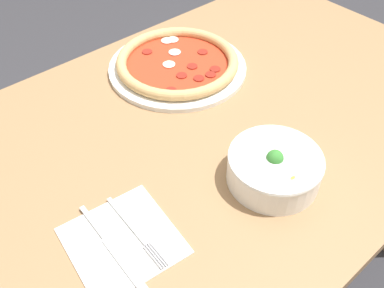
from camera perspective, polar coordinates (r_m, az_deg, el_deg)
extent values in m
plane|color=#333338|center=(1.55, 2.99, -17.17)|extent=(8.00, 8.00, 0.00)
cube|color=#99724C|center=(0.98, 4.54, 3.43)|extent=(1.25, 0.83, 0.03)
cylinder|color=olive|center=(1.71, 9.11, 7.89)|extent=(0.06, 0.06, 0.71)
cylinder|color=white|center=(1.10, -1.94, 10.18)|extent=(0.35, 0.35, 0.01)
torus|color=tan|center=(1.09, -1.96, 11.01)|extent=(0.31, 0.31, 0.03)
cylinder|color=red|center=(1.09, -1.95, 10.57)|extent=(0.27, 0.27, 0.01)
cylinder|color=maroon|center=(1.14, -6.05, 12.11)|extent=(0.03, 0.03, 0.00)
cylinder|color=maroon|center=(1.00, -2.81, 7.14)|extent=(0.03, 0.03, 0.00)
cylinder|color=maroon|center=(1.13, 1.43, 12.17)|extent=(0.03, 0.03, 0.00)
cylinder|color=maroon|center=(1.04, -1.38, 9.12)|extent=(0.03, 0.03, 0.00)
cylinder|color=maroon|center=(1.07, 0.03, 10.32)|extent=(0.03, 0.03, 0.00)
cylinder|color=maroon|center=(1.07, 3.11, 9.95)|extent=(0.03, 0.03, 0.00)
cylinder|color=maroon|center=(1.03, 0.92, 8.75)|extent=(0.03, 0.03, 0.00)
cylinder|color=maroon|center=(1.05, 2.50, 9.23)|extent=(0.03, 0.03, 0.00)
ellipsoid|color=silver|center=(1.08, -3.10, 10.58)|extent=(0.03, 0.03, 0.01)
ellipsoid|color=silver|center=(1.18, -2.60, 13.75)|extent=(0.03, 0.03, 0.01)
ellipsoid|color=silver|center=(1.18, -3.36, 13.62)|extent=(0.03, 0.03, 0.01)
ellipsoid|color=silver|center=(1.13, -2.33, 12.15)|extent=(0.03, 0.03, 0.01)
cylinder|color=white|center=(0.82, 10.88, -3.21)|extent=(0.18, 0.18, 0.06)
torus|color=white|center=(0.80, 11.12, -1.96)|extent=(0.18, 0.18, 0.01)
ellipsoid|color=tan|center=(0.82, 11.26, -0.90)|extent=(0.04, 0.04, 0.02)
ellipsoid|color=tan|center=(0.81, 15.42, -2.34)|extent=(0.04, 0.04, 0.02)
ellipsoid|color=#998466|center=(0.80, 15.12, -3.40)|extent=(0.04, 0.04, 0.02)
ellipsoid|color=tan|center=(0.83, 9.56, -0.19)|extent=(0.04, 0.03, 0.02)
ellipsoid|color=tan|center=(0.78, 12.70, -3.95)|extent=(0.04, 0.04, 0.02)
ellipsoid|color=#998466|center=(0.81, 14.96, -3.02)|extent=(0.04, 0.04, 0.02)
sphere|color=#388433|center=(0.79, 11.00, -1.86)|extent=(0.03, 0.03, 0.03)
ellipsoid|color=yellow|center=(0.77, 13.19, -4.83)|extent=(0.04, 0.02, 0.02)
cube|color=white|center=(0.75, -9.22, -12.60)|extent=(0.19, 0.19, 0.00)
cube|color=silver|center=(0.77, -8.68, -10.07)|extent=(0.01, 0.12, 0.00)
cube|color=silver|center=(0.72, -5.28, -14.88)|extent=(0.00, 0.05, 0.00)
cube|color=silver|center=(0.72, -5.00, -14.71)|extent=(0.00, 0.05, 0.00)
cube|color=silver|center=(0.72, -4.71, -14.53)|extent=(0.00, 0.05, 0.00)
cube|color=silver|center=(0.72, -4.43, -14.36)|extent=(0.00, 0.05, 0.00)
cube|color=silver|center=(0.78, -13.05, -10.15)|extent=(0.01, 0.08, 0.01)
cube|color=silver|center=(0.72, -8.93, -15.60)|extent=(0.02, 0.13, 0.00)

